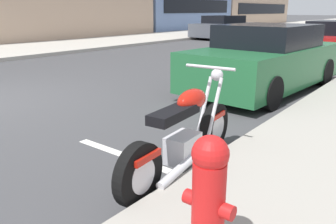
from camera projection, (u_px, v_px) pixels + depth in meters
sidewalk_far_curb at (132, 39)px, 19.92m from camera, size 120.00×5.00×0.14m
parking_stall_stripe at (142, 162)px, 3.98m from camera, size 0.12×2.20×0.01m
parked_motorcycle at (184, 136)px, 3.64m from camera, size 2.16×0.62×1.10m
parked_car_second_in_row at (266, 60)px, 7.41m from camera, size 4.41×2.08×1.42m
parked_car_near_corner at (336, 41)px, 12.12m from camera, size 4.46×1.94×1.36m
car_opposite_curb at (222, 27)px, 21.33m from camera, size 4.78×2.06×1.39m
fire_hydrant at (209, 193)px, 2.18m from camera, size 0.24×0.36×0.84m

